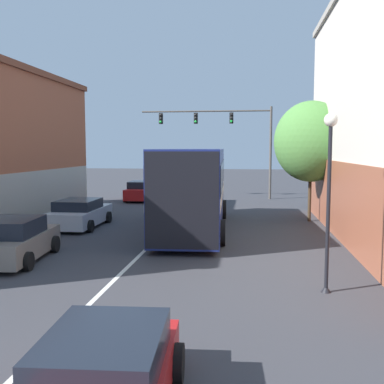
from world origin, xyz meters
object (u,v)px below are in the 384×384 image
Objects in this scene: hatchback_foreground at (101,383)px; parked_car_left_far at (13,241)px; parked_car_left_mid at (143,191)px; traffic_signal_gantry at (227,130)px; street_tree_near at (311,142)px; street_lamp at (329,184)px; parked_car_left_near at (80,214)px; bus at (194,185)px.

hatchback_foreground is 10.09m from parked_car_left_far.
traffic_signal_gantry is at bearing -74.94° from parked_car_left_mid.
parked_car_left_mid is at bearing 142.70° from street_tree_near.
street_lamp reaches higher than parked_car_left_far.
parked_car_left_near is 11.35m from parked_car_left_mid.
parked_car_left_mid is 1.10× the size of parked_car_left_far.
parked_car_left_near reaches higher than hatchback_foreground.
parked_car_left_far is at bearing 31.89° from hatchback_foreground.
traffic_signal_gantry is at bearing -3.95° from hatchback_foreground.
parked_car_left_far is (0.22, -6.53, 0.04)m from parked_car_left_near.
hatchback_foreground is 26.71m from parked_car_left_mid.
traffic_signal_gantry is (6.08, 19.69, 4.42)m from parked_car_left_far.
street_tree_near reaches higher than parked_car_left_near.
street_tree_near is (4.79, -10.00, -1.02)m from traffic_signal_gantry.
parked_car_left_near is 15.26m from traffic_signal_gantry.
parked_car_left_near is at bearing 18.86° from hatchback_foreground.
street_tree_near is at bearing -53.93° from parked_car_left_far.
bus is at bearing -157.71° from parked_car_left_mid.
parked_car_left_far is at bearing -178.51° from parked_car_left_near.
traffic_signal_gantry reaches higher than street_tree_near.
street_lamp is (9.66, -19.91, 2.16)m from parked_car_left_mid.
street_lamp is (4.54, -8.58, 0.76)m from bus.
street_tree_near reaches higher than bus.
hatchback_foreground is 0.67× the size of street_tree_near.
street_tree_near is (5.61, 3.16, 2.01)m from bus.
hatchback_foreground is at bearing -105.69° from street_tree_near.
parked_car_left_far is 10.24m from street_lamp.
bus is at bearing 117.89° from street_lamp.
traffic_signal_gantry reaches higher than parked_car_left_far.
street_lamp reaches higher than parked_car_left_near.
bus is at bearing -44.50° from parked_car_left_far.
parked_car_left_far is 0.68× the size of street_tree_near.
bus reaches higher than parked_car_left_far.
parked_car_left_near is at bearing -3.72° from parked_car_left_far.
parked_car_left_near is 0.93× the size of street_lamp.
hatchback_foreground is 0.98× the size of parked_car_left_far.
street_lamp is at bearing -107.45° from parked_car_left_far.
hatchback_foreground is at bearing -158.12° from parked_car_left_near.
street_tree_near is at bearing -19.14° from hatchback_foreground.
bus is 12.52m from parked_car_left_mid.
bus reaches higher than hatchback_foreground.
parked_car_left_near is (-6.05, 14.75, 0.05)m from hatchback_foreground.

